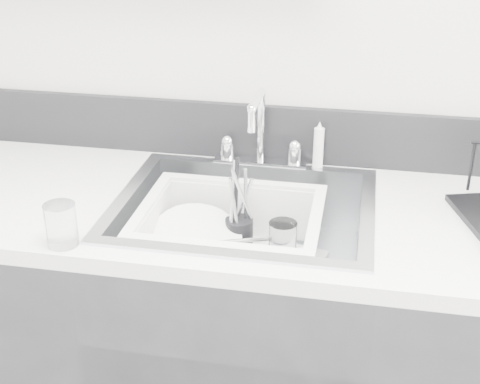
# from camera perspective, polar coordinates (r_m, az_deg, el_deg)

# --- Properties ---
(counter_run) EXTENTS (3.20, 0.62, 0.92)m
(counter_run) POSITION_cam_1_polar(r_m,az_deg,el_deg) (1.91, 0.29, -13.52)
(counter_run) COLOR #242427
(counter_run) RESTS_ON ground
(backsplash) EXTENTS (3.20, 0.02, 0.16)m
(backsplash) POSITION_cam_1_polar(r_m,az_deg,el_deg) (1.89, 2.00, 5.07)
(backsplash) COLOR black
(backsplash) RESTS_ON counter_run
(sink) EXTENTS (0.64, 0.52, 0.20)m
(sink) POSITION_cam_1_polar(r_m,az_deg,el_deg) (1.70, 0.32, -3.83)
(sink) COLOR silver
(sink) RESTS_ON counter_run
(faucet) EXTENTS (0.26, 0.18, 0.23)m
(faucet) POSITION_cam_1_polar(r_m,az_deg,el_deg) (1.85, 1.73, 3.94)
(faucet) COLOR silver
(faucet) RESTS_ON counter_run
(side_sprayer) EXTENTS (0.03, 0.03, 0.14)m
(side_sprayer) POSITION_cam_1_polar(r_m,az_deg,el_deg) (1.84, 6.72, 3.95)
(side_sprayer) COLOR silver
(side_sprayer) RESTS_ON counter_run
(wash_tub) EXTENTS (0.52, 0.46, 0.17)m
(wash_tub) POSITION_cam_1_polar(r_m,az_deg,el_deg) (1.67, -0.84, -4.06)
(wash_tub) COLOR silver
(wash_tub) RESTS_ON sink
(plate_stack) EXTENTS (0.28, 0.28, 0.11)m
(plate_stack) POSITION_cam_1_polar(r_m,az_deg,el_deg) (1.71, -3.46, -5.01)
(plate_stack) COLOR white
(plate_stack) RESTS_ON wash_tub
(utensil_cup) EXTENTS (0.07, 0.07, 0.24)m
(utensil_cup) POSITION_cam_1_polar(r_m,az_deg,el_deg) (1.74, -0.09, -3.40)
(utensil_cup) COLOR black
(utensil_cup) RESTS_ON wash_tub
(ladle) EXTENTS (0.24, 0.25, 0.07)m
(ladle) POSITION_cam_1_polar(r_m,az_deg,el_deg) (1.72, -1.40, -4.50)
(ladle) COLOR silver
(ladle) RESTS_ON wash_tub
(tumbler_in_tub) EXTENTS (0.10, 0.10, 0.10)m
(tumbler_in_tub) POSITION_cam_1_polar(r_m,az_deg,el_deg) (1.70, 3.65, -4.20)
(tumbler_in_tub) COLOR white
(tumbler_in_tub) RESTS_ON wash_tub
(tumbler_counter) EXTENTS (0.08, 0.08, 0.10)m
(tumbler_counter) POSITION_cam_1_polar(r_m,az_deg,el_deg) (1.52, -15.01, -2.72)
(tumbler_counter) COLOR white
(tumbler_counter) RESTS_ON counter_run
(bowl_small) EXTENTS (0.12, 0.12, 0.03)m
(bowl_small) POSITION_cam_1_polar(r_m,az_deg,el_deg) (1.66, 2.88, -6.58)
(bowl_small) COLOR white
(bowl_small) RESTS_ON wash_tub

